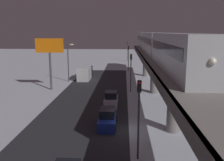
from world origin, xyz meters
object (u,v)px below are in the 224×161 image
Objects in this scene: traffic_light_near at (139,109)px; traffic_light_far at (129,55)px; subway_train at (154,42)px; sedan_silver at (111,100)px; traffic_light_mid at (131,67)px; commercial_billboard at (50,51)px; traffic_light_distant at (127,49)px; sedan_blue at (107,119)px; box_truck at (85,73)px.

traffic_light_far is at bearing -90.00° from traffic_light_near.
traffic_light_near is at bearing 90.00° from traffic_light_far.
subway_train is 13.69m from sedan_silver.
commercial_billboard is at bearing -4.21° from traffic_light_mid.
traffic_light_distant is at bearing -90.00° from traffic_light_mid.
sedan_silver is 0.65× the size of traffic_light_mid.
sedan_blue is 16.20m from traffic_light_mid.
traffic_light_near reaches higher than box_truck.
commercial_billboard is at bearing 57.11° from traffic_light_far.
commercial_billboard is (13.86, -1.02, 2.63)m from traffic_light_mid.
traffic_light_far is 0.72× the size of commercial_billboard.
subway_train is at bearing -162.08° from traffic_light_mid.
traffic_light_mid is at bearing 129.99° from box_truck.
traffic_light_mid is 1.00× the size of traffic_light_far.
traffic_light_near is at bearing 90.00° from traffic_light_mid.
traffic_light_near is 67.38m from traffic_light_distant.
subway_train is at bearing 143.09° from box_truck.
sedan_blue is 0.71× the size of traffic_light_distant.
commercial_billboard reaches higher than sedan_blue.
traffic_light_near is 1.00× the size of traffic_light_distant.
sedan_silver is 15.43m from commercial_billboard.
traffic_light_distant is at bearing 86.86° from sedan_silver.
sedan_silver is 53.11m from traffic_light_distant.
traffic_light_mid is (0.00, -22.46, 0.00)m from traffic_light_near.
box_truck is (13.40, -10.06, -6.89)m from subway_train.
sedan_blue is at bearing -67.18° from traffic_light_near.
sedan_blue is (6.80, 16.83, -7.45)m from subway_train.
traffic_light_mid reaches higher than sedan_silver.
traffic_light_mid is at bearing 70.09° from sedan_silver.
sedan_blue is 0.62× the size of box_truck.
box_truck is at bearing 103.79° from sedan_blue.
traffic_light_distant is (3.90, -43.66, -4.04)m from subway_train.
traffic_light_far is at bearing -122.89° from commercial_billboard.
traffic_light_distant is (-9.50, -33.59, 2.85)m from box_truck.
sedan_blue is 0.71× the size of traffic_light_far.
subway_train is 17.82m from commercial_billboard.
traffic_light_mid is 22.46m from traffic_light_far.
sedan_blue is 0.71× the size of traffic_light_near.
sedan_silver is (0.00, -7.56, 0.01)m from sedan_blue.
subway_train is 7.50× the size of box_truck.
traffic_light_mid reaches higher than box_truck.
traffic_light_near is 0.72× the size of commercial_billboard.
traffic_light_far and traffic_light_distant have the same top height.
box_truck is at bearing -36.91° from subway_train.
traffic_light_near and traffic_light_distant have the same top height.
subway_train is at bearing 53.74° from sedan_silver.
traffic_light_far reaches higher than box_truck.
traffic_light_mid is at bearing 90.00° from traffic_light_distant.
traffic_light_distant is 0.72× the size of commercial_billboard.
sedan_blue is 20.78m from commercial_billboard.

